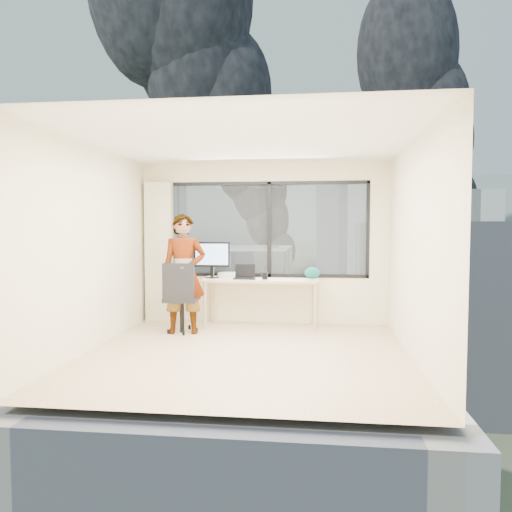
# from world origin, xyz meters

# --- Properties ---
(floor) EXTENTS (4.00, 4.00, 0.01)m
(floor) POSITION_xyz_m (0.00, 0.00, 0.00)
(floor) COLOR #D6BF8B
(floor) RESTS_ON ground
(ceiling) EXTENTS (4.00, 4.00, 0.01)m
(ceiling) POSITION_xyz_m (0.00, 0.00, 2.60)
(ceiling) COLOR white
(ceiling) RESTS_ON ground
(wall_front) EXTENTS (4.00, 0.01, 2.60)m
(wall_front) POSITION_xyz_m (0.00, -2.00, 1.30)
(wall_front) COLOR beige
(wall_front) RESTS_ON ground
(wall_left) EXTENTS (0.01, 4.00, 2.60)m
(wall_left) POSITION_xyz_m (-2.00, 0.00, 1.30)
(wall_left) COLOR beige
(wall_left) RESTS_ON ground
(wall_right) EXTENTS (0.01, 4.00, 2.60)m
(wall_right) POSITION_xyz_m (2.00, 0.00, 1.30)
(wall_right) COLOR beige
(wall_right) RESTS_ON ground
(window_wall) EXTENTS (3.30, 0.16, 1.55)m
(window_wall) POSITION_xyz_m (0.05, 2.00, 1.52)
(window_wall) COLOR black
(window_wall) RESTS_ON ground
(curtain) EXTENTS (0.45, 0.14, 2.30)m
(curtain) POSITION_xyz_m (-1.72, 1.88, 1.15)
(curtain) COLOR beige
(curtain) RESTS_ON floor
(desk) EXTENTS (1.80, 0.60, 0.75)m
(desk) POSITION_xyz_m (0.00, 1.66, 0.38)
(desk) COLOR tan
(desk) RESTS_ON floor
(chair) EXTENTS (0.57, 0.57, 1.07)m
(chair) POSITION_xyz_m (-1.12, 1.08, 0.53)
(chair) COLOR black
(chair) RESTS_ON floor
(person) EXTENTS (0.71, 0.53, 1.76)m
(person) POSITION_xyz_m (-1.08, 1.04, 0.88)
(person) COLOR #2D2D33
(person) RESTS_ON floor
(monitor) EXTENTS (0.59, 0.14, 0.59)m
(monitor) POSITION_xyz_m (-0.80, 1.73, 1.04)
(monitor) COLOR black
(monitor) RESTS_ON desk
(game_console) EXTENTS (0.40, 0.37, 0.08)m
(game_console) POSITION_xyz_m (-0.53, 1.92, 0.79)
(game_console) COLOR white
(game_console) RESTS_ON desk
(laptop) EXTENTS (0.33, 0.34, 0.21)m
(laptop) POSITION_xyz_m (-0.26, 1.63, 0.85)
(laptop) COLOR black
(laptop) RESTS_ON desk
(cellphone) EXTENTS (0.13, 0.09, 0.01)m
(cellphone) POSITION_xyz_m (-0.13, 1.56, 0.76)
(cellphone) COLOR black
(cellphone) RESTS_ON desk
(pen_cup) EXTENTS (0.11, 0.11, 0.11)m
(pen_cup) POSITION_xyz_m (0.07, 1.62, 0.81)
(pen_cup) COLOR black
(pen_cup) RESTS_ON desk
(handbag) EXTENTS (0.26, 0.20, 0.18)m
(handbag) POSITION_xyz_m (0.80, 1.81, 0.84)
(handbag) COLOR #0C4C3F
(handbag) RESTS_ON desk
(exterior_ground) EXTENTS (400.00, 400.00, 0.04)m
(exterior_ground) POSITION_xyz_m (0.00, 120.00, -14.00)
(exterior_ground) COLOR #515B3D
(exterior_ground) RESTS_ON ground
(near_bldg_a) EXTENTS (16.00, 12.00, 14.00)m
(near_bldg_a) POSITION_xyz_m (-9.00, 30.00, -7.00)
(near_bldg_a) COLOR beige
(near_bldg_a) RESTS_ON exterior_ground
(near_bldg_b) EXTENTS (14.00, 13.00, 16.00)m
(near_bldg_b) POSITION_xyz_m (12.00, 38.00, -6.00)
(near_bldg_b) COLOR silver
(near_bldg_b) RESTS_ON exterior_ground
(far_tower_a) EXTENTS (14.00, 14.00, 28.00)m
(far_tower_a) POSITION_xyz_m (-35.00, 95.00, 0.00)
(far_tower_a) COLOR silver
(far_tower_a) RESTS_ON exterior_ground
(far_tower_b) EXTENTS (13.00, 13.00, 30.00)m
(far_tower_b) POSITION_xyz_m (8.00, 120.00, 1.00)
(far_tower_b) COLOR silver
(far_tower_b) RESTS_ON exterior_ground
(far_tower_c) EXTENTS (15.00, 15.00, 26.00)m
(far_tower_c) POSITION_xyz_m (45.00, 140.00, -1.00)
(far_tower_c) COLOR silver
(far_tower_c) RESTS_ON exterior_ground
(far_tower_d) EXTENTS (16.00, 14.00, 22.00)m
(far_tower_d) POSITION_xyz_m (-60.00, 150.00, -3.00)
(far_tower_d) COLOR silver
(far_tower_d) RESTS_ON exterior_ground
(hill_a) EXTENTS (288.00, 216.00, 90.00)m
(hill_a) POSITION_xyz_m (-120.00, 320.00, -14.00)
(hill_a) COLOR slate
(hill_a) RESTS_ON exterior_ground
(hill_b) EXTENTS (300.00, 220.00, 96.00)m
(hill_b) POSITION_xyz_m (100.00, 320.00, -14.00)
(hill_b) COLOR slate
(hill_b) RESTS_ON exterior_ground
(tree_a) EXTENTS (7.00, 7.00, 8.00)m
(tree_a) POSITION_xyz_m (-16.00, 22.00, -10.00)
(tree_a) COLOR #224F1A
(tree_a) RESTS_ON exterior_ground
(tree_b) EXTENTS (7.60, 7.60, 9.00)m
(tree_b) POSITION_xyz_m (4.00, 18.00, -9.50)
(tree_b) COLOR #224F1A
(tree_b) RESTS_ON exterior_ground
(smoke_plume_a) EXTENTS (40.00, 24.00, 90.00)m
(smoke_plume_a) POSITION_xyz_m (-10.00, 150.00, 39.00)
(smoke_plume_a) COLOR black
(smoke_plume_a) RESTS_ON exterior_ground
(smoke_plume_b) EXTENTS (30.00, 18.00, 70.00)m
(smoke_plume_b) POSITION_xyz_m (55.00, 170.00, 27.00)
(smoke_plume_b) COLOR black
(smoke_plume_b) RESTS_ON exterior_ground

